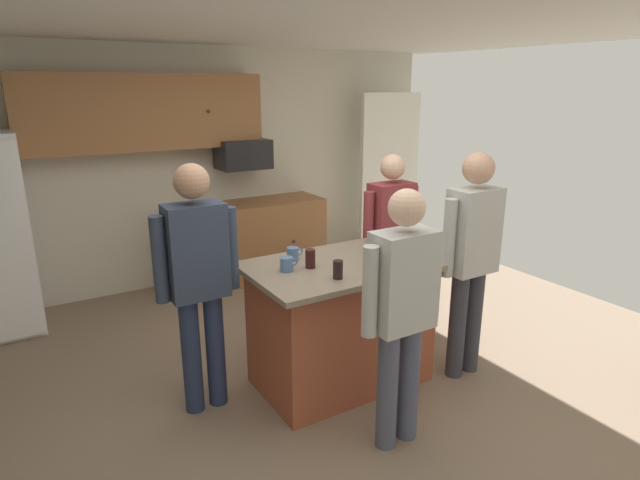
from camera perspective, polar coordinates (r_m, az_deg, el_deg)
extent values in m
plane|color=#7F6B56|center=(4.02, -1.07, -16.36)|extent=(7.04, 7.04, 0.00)
plane|color=white|center=(3.40, -1.32, 23.59)|extent=(7.04, 7.04, 0.00)
cube|color=beige|center=(6.03, -14.78, 7.58)|extent=(6.40, 0.10, 2.60)
cube|color=white|center=(6.92, 7.58, 7.39)|extent=(0.90, 0.06, 2.00)
cube|color=#936038|center=(5.68, -18.60, 13.11)|extent=(2.40, 0.35, 0.75)
sphere|color=#4C3823|center=(5.66, -12.08, 13.58)|extent=(0.04, 0.04, 0.04)
cube|color=#936038|center=(6.12, -7.95, -0.08)|extent=(1.80, 0.60, 0.90)
sphere|color=#4C3823|center=(6.03, -2.83, -0.18)|extent=(0.04, 0.04, 0.04)
cube|color=white|center=(5.11, -31.23, -0.40)|extent=(0.40, 0.04, 1.73)
cube|color=black|center=(5.93, -8.41, 9.27)|extent=(0.56, 0.40, 0.32)
cube|color=#9E4C33|center=(3.96, 2.28, -9.33)|extent=(1.22, 0.73, 0.91)
cube|color=gray|center=(3.77, 2.37, -2.81)|extent=(1.36, 0.87, 0.04)
cylinder|color=#4C5166|center=(3.34, 7.37, -15.88)|extent=(0.13, 0.13, 0.79)
cylinder|color=#4C5166|center=(3.44, 9.66, -15.00)|extent=(0.13, 0.13, 0.79)
cube|color=#B7B7B2|center=(3.08, 9.08, -4.40)|extent=(0.38, 0.22, 0.60)
sphere|color=beige|center=(2.96, 9.46, 3.51)|extent=(0.22, 0.22, 0.22)
cylinder|color=#B7B7B2|center=(2.95, 5.47, -5.67)|extent=(0.09, 0.09, 0.54)
cylinder|color=#B7B7B2|center=(3.24, 12.32, -3.90)|extent=(0.09, 0.09, 0.54)
cylinder|color=#232D4C|center=(4.73, 6.62, -5.77)|extent=(0.13, 0.13, 0.79)
cylinder|color=#232D4C|center=(4.83, 8.23, -5.35)|extent=(0.13, 0.13, 0.79)
cube|color=maroon|center=(4.57, 7.75, 2.52)|extent=(0.38, 0.22, 0.59)
sphere|color=beige|center=(4.48, 7.97, 7.92)|extent=(0.21, 0.21, 0.21)
cylinder|color=maroon|center=(4.43, 5.32, 1.89)|extent=(0.09, 0.09, 0.53)
cylinder|color=maroon|center=(4.72, 10.02, 2.63)|extent=(0.09, 0.09, 0.53)
cylinder|color=#232D4C|center=(3.74, -13.86, -12.16)|extent=(0.13, 0.13, 0.84)
cylinder|color=#232D4C|center=(3.78, -11.37, -11.63)|extent=(0.13, 0.13, 0.84)
cube|color=#2D384C|center=(3.47, -13.36, -1.19)|extent=(0.38, 0.22, 0.63)
sphere|color=tan|center=(3.37, -13.87, 6.25)|extent=(0.23, 0.23, 0.23)
cylinder|color=#2D384C|center=(3.42, -17.15, -2.10)|extent=(0.09, 0.09, 0.57)
cylinder|color=#2D384C|center=(3.56, -9.67, -0.88)|extent=(0.09, 0.09, 0.57)
cylinder|color=#383842|center=(4.17, 14.76, -9.03)|extent=(0.13, 0.13, 0.84)
cylinder|color=#383842|center=(4.28, 16.37, -8.45)|extent=(0.13, 0.13, 0.84)
cube|color=#B7B7B2|center=(3.98, 16.39, 0.95)|extent=(0.38, 0.22, 0.63)
sphere|color=tan|center=(3.88, 16.95, 7.51)|extent=(0.23, 0.23, 0.23)
cylinder|color=#B7B7B2|center=(3.81, 13.92, 0.20)|extent=(0.09, 0.09, 0.57)
cylinder|color=#B7B7B2|center=(4.16, 18.62, 1.16)|extent=(0.09, 0.09, 0.57)
cylinder|color=#4C6B99|center=(3.60, -3.69, -2.65)|extent=(0.09, 0.09, 0.10)
torus|color=#4C6B99|center=(3.62, -2.85, -2.42)|extent=(0.06, 0.01, 0.06)
cylinder|color=black|center=(4.13, 6.25, 0.10)|extent=(0.07, 0.07, 0.14)
cylinder|color=#4C6B99|center=(3.83, -3.01, -1.49)|extent=(0.09, 0.09, 0.09)
torus|color=#4C6B99|center=(3.85, -2.25, -1.29)|extent=(0.06, 0.01, 0.06)
cylinder|color=black|center=(3.82, 9.23, -1.41)|extent=(0.07, 0.07, 0.14)
cylinder|color=black|center=(3.65, -1.06, -2.05)|extent=(0.07, 0.07, 0.13)
cylinder|color=black|center=(3.45, 1.97, -3.26)|extent=(0.07, 0.07, 0.13)
cylinder|color=black|center=(3.71, 6.08, -1.93)|extent=(0.06, 0.06, 0.12)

